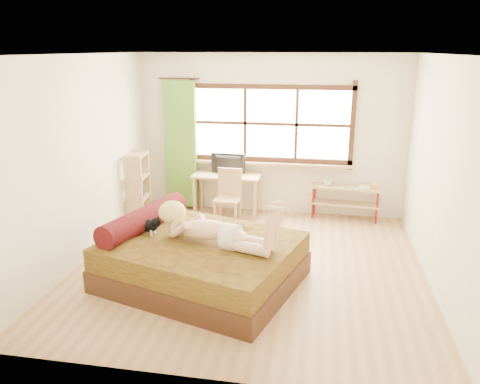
% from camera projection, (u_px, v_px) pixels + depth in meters
% --- Properties ---
extents(floor, '(4.50, 4.50, 0.00)m').
position_uv_depth(floor, '(250.00, 266.00, 6.20)').
color(floor, '#9E754C').
rests_on(floor, ground).
extents(ceiling, '(4.50, 4.50, 0.00)m').
position_uv_depth(ceiling, '(251.00, 54.00, 5.40)').
color(ceiling, white).
rests_on(ceiling, wall_back).
extents(wall_back, '(4.50, 0.00, 4.50)m').
position_uv_depth(wall_back, '(271.00, 135.00, 7.92)').
color(wall_back, silver).
rests_on(wall_back, floor).
extents(wall_front, '(4.50, 0.00, 4.50)m').
position_uv_depth(wall_front, '(207.00, 236.00, 3.68)').
color(wall_front, silver).
rests_on(wall_front, floor).
extents(wall_left, '(0.00, 4.50, 4.50)m').
position_uv_depth(wall_left, '(82.00, 160.00, 6.17)').
color(wall_left, silver).
rests_on(wall_left, floor).
extents(wall_right, '(0.00, 4.50, 4.50)m').
position_uv_depth(wall_right, '(441.00, 176.00, 5.43)').
color(wall_right, silver).
rests_on(wall_right, floor).
extents(window, '(2.80, 0.16, 1.46)m').
position_uv_depth(window, '(271.00, 126.00, 7.84)').
color(window, '#FFEDBF').
rests_on(window, wall_back).
extents(curtain, '(0.55, 0.10, 2.20)m').
position_uv_depth(curtain, '(181.00, 145.00, 8.12)').
color(curtain, '#4A8223').
rests_on(curtain, wall_back).
extents(bed, '(2.61, 2.32, 0.83)m').
position_uv_depth(bed, '(198.00, 259.00, 5.73)').
color(bed, black).
rests_on(bed, floor).
extents(woman, '(1.60, 0.87, 0.66)m').
position_uv_depth(woman, '(212.00, 217.00, 5.46)').
color(woman, '#D8A78B').
rests_on(woman, bed).
extents(kitten, '(0.35, 0.22, 0.26)m').
position_uv_depth(kitten, '(147.00, 224.00, 5.80)').
color(kitten, black).
rests_on(kitten, bed).
extents(desk, '(1.16, 0.57, 0.71)m').
position_uv_depth(desk, '(227.00, 180.00, 7.97)').
color(desk, tan).
rests_on(desk, floor).
extents(monitor, '(0.60, 0.10, 0.34)m').
position_uv_depth(monitor, '(227.00, 164.00, 7.94)').
color(monitor, black).
rests_on(monitor, desk).
extents(chair, '(0.41, 0.41, 0.89)m').
position_uv_depth(chair, '(229.00, 193.00, 7.64)').
color(chair, tan).
rests_on(chair, floor).
extents(pipe_shelf, '(1.16, 0.39, 0.64)m').
position_uv_depth(pipe_shelf, '(346.00, 195.00, 7.80)').
color(pipe_shelf, tan).
rests_on(pipe_shelf, floor).
extents(cup, '(0.13, 0.13, 0.10)m').
position_uv_depth(cup, '(328.00, 183.00, 7.80)').
color(cup, gray).
rests_on(cup, pipe_shelf).
extents(book, '(0.20, 0.26, 0.02)m').
position_uv_depth(book, '(358.00, 186.00, 7.73)').
color(book, gray).
rests_on(book, pipe_shelf).
extents(bookshelf, '(0.33, 0.52, 1.14)m').
position_uv_depth(bookshelf, '(138.00, 187.00, 7.69)').
color(bookshelf, tan).
rests_on(bookshelf, floor).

